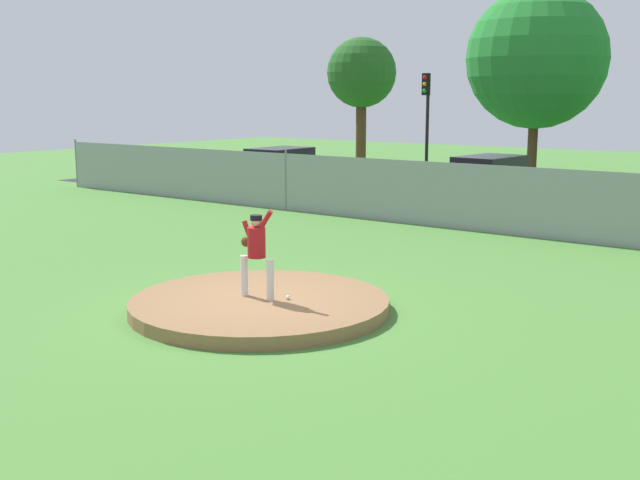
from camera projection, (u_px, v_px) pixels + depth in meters
name	position (u px, v px, depth m)	size (l,w,h in m)	color
ground_plane	(426.00, 257.00, 18.61)	(80.00, 80.00, 0.00)	#4C8438
asphalt_strip	(556.00, 214.00, 25.28)	(44.00, 7.00, 0.01)	#2B2B2D
pitchers_mound	(260.00, 304.00, 13.87)	(4.60, 4.60, 0.23)	olive
pitcher_youth	(256.00, 247.00, 13.71)	(0.77, 0.32, 1.61)	silver
baseball	(288.00, 297.00, 13.75)	(0.07, 0.07, 0.07)	white
chainlink_fence	(499.00, 200.00, 21.58)	(38.17, 0.07, 2.00)	gray
parked_car_slate	(280.00, 170.00, 31.66)	(2.01, 4.72, 1.72)	slate
parked_car_burgundy	(489.00, 184.00, 26.49)	(2.07, 4.76, 1.79)	maroon
traffic_cone_orange	(579.00, 196.00, 27.79)	(0.40, 0.40, 0.55)	orange
traffic_light_near	(427.00, 109.00, 32.69)	(0.28, 0.46, 4.71)	black
tree_broad_right	(361.00, 74.00, 40.41)	(3.60, 3.60, 6.79)	#4C331E
tree_broad_left	(537.00, 59.00, 32.56)	(5.85, 5.85, 8.25)	#4C331E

